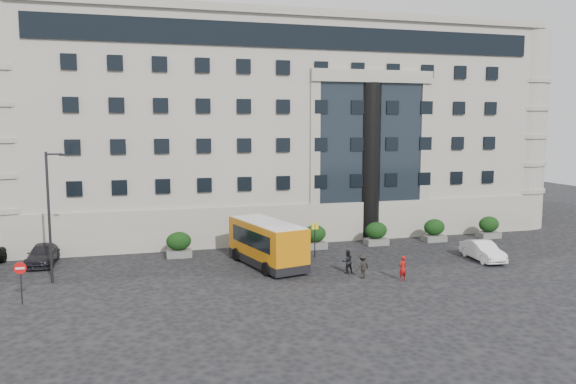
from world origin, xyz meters
name	(u,v)px	position (x,y,z in m)	size (l,w,h in m)	color
ground	(255,281)	(0.00, 0.00, 0.00)	(120.00, 120.00, 0.00)	black
civic_building	(267,131)	(6.00, 22.00, 9.00)	(44.00, 24.00, 18.00)	#A59E91
entrance_column	(369,162)	(12.00, 10.30, 6.50)	(1.80, 1.80, 13.00)	black
hedge_a	(179,244)	(-4.00, 7.80, 0.93)	(1.80, 1.26, 1.84)	#575754
hedge_b	(249,240)	(1.20, 7.80, 0.93)	(1.80, 1.26, 1.84)	#575754
hedge_c	(315,237)	(6.40, 7.80, 0.93)	(1.80, 1.26, 1.84)	#575754
hedge_d	(376,233)	(11.60, 7.80, 0.93)	(1.80, 1.26, 1.84)	#575754
hedge_e	(434,230)	(16.80, 7.80, 0.93)	(1.80, 1.26, 1.84)	#575754
hedge_f	(489,227)	(22.00, 7.80, 0.93)	(1.80, 1.26, 1.84)	#575754
street_lamp	(50,212)	(-11.94, 3.00, 4.37)	(1.16, 0.18, 8.00)	#262628
bus_stop_sign	(315,234)	(5.50, 5.00, 1.73)	(0.50, 0.08, 2.52)	#262628
no_entry_sign	(21,274)	(-13.00, -1.04, 1.65)	(0.64, 0.16, 2.32)	#262628
minibus	(267,242)	(1.61, 3.57, 1.68)	(4.20, 7.68, 3.04)	#BF6B09
red_truck	(49,231)	(-13.40, 12.92, 1.47)	(3.51, 5.74, 2.88)	#930A0B
parked_car_c	(43,255)	(-13.24, 8.19, 0.66)	(1.85, 4.54, 1.32)	black
white_taxi	(483,251)	(16.74, 1.00, 0.69)	(1.46, 4.18, 1.38)	silver
pedestrian_a	(403,268)	(8.83, -2.24, 0.78)	(0.57, 0.37, 1.56)	maroon
pedestrian_b	(347,261)	(6.19, 0.32, 0.77)	(0.74, 0.58, 1.53)	black
pedestrian_c	(363,266)	(6.66, -1.09, 0.77)	(1.00, 0.57, 1.55)	black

